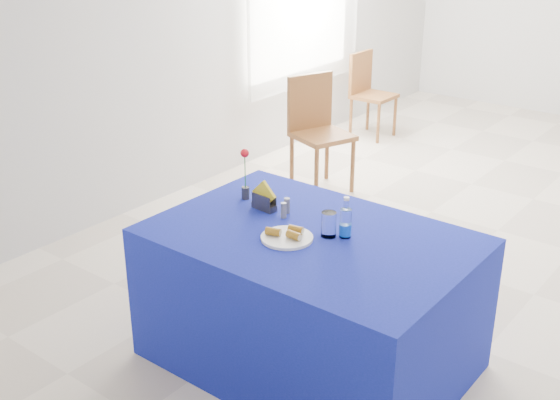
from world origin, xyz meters
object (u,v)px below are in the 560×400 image
object	(u,v)px
blue_table	(310,299)
chair_win_b	(368,88)
water_bottle	(346,224)
plate	(287,238)
chair_win_a	(317,124)

from	to	relation	value
blue_table	chair_win_b	size ratio (longest dim) A/B	1.82
water_bottle	plate	bearing A→B (deg)	-136.76
plate	water_bottle	world-z (taller)	water_bottle
plate	water_bottle	size ratio (longest dim) A/B	1.22
blue_table	water_bottle	world-z (taller)	water_bottle
chair_win_a	plate	bearing A→B (deg)	-128.12
chair_win_a	chair_win_b	distance (m)	1.61
blue_table	chair_win_a	distance (m)	2.57
plate	blue_table	xyz separation A→B (m)	(0.06, 0.12, -0.39)
plate	blue_table	bearing A→B (deg)	62.76
plate	chair_win_a	world-z (taller)	chair_win_a
plate	chair_win_b	xyz separation A→B (m)	(-1.82, 3.78, -0.26)
plate	blue_table	world-z (taller)	plate
chair_win_a	chair_win_b	size ratio (longest dim) A/B	1.11
plate	chair_win_b	size ratio (longest dim) A/B	0.30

